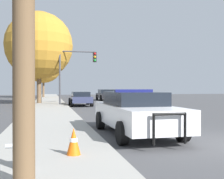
% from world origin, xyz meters
% --- Properties ---
extents(sidewalk_left, '(3.00, 110.00, 0.13)m').
position_xyz_m(sidewalk_left, '(-5.10, 0.00, 0.07)').
color(sidewalk_left, '#A3A099').
rests_on(sidewalk_left, ground_plane).
extents(police_car, '(2.14, 5.14, 1.52)m').
position_xyz_m(police_car, '(-2.25, 2.22, 0.77)').
color(police_car, white).
rests_on(police_car, ground_plane).
extents(fire_hydrant, '(0.49, 0.21, 0.82)m').
position_xyz_m(fire_hydrant, '(-5.63, -1.57, 0.57)').
color(fire_hydrant, '#B7BCC1').
rests_on(fire_hydrant, sidewalk_left).
extents(traffic_light, '(3.30, 0.35, 4.77)m').
position_xyz_m(traffic_light, '(-2.86, 17.92, 3.50)').
color(traffic_light, '#424247').
rests_on(traffic_light, sidewalk_left).
extents(car_background_midblock, '(1.89, 4.12, 1.21)m').
position_xyz_m(car_background_midblock, '(-2.46, 17.36, 0.66)').
color(car_background_midblock, '#333856').
rests_on(car_background_midblock, ground_plane).
extents(car_background_oncoming, '(2.05, 4.69, 1.34)m').
position_xyz_m(car_background_oncoming, '(1.77, 27.15, 0.72)').
color(car_background_oncoming, black).
rests_on(car_background_oncoming, ground_plane).
extents(tree_sidewalk_far, '(5.63, 5.63, 7.76)m').
position_xyz_m(tree_sidewalk_far, '(-5.93, 36.40, 5.07)').
color(tree_sidewalk_far, brown).
rests_on(tree_sidewalk_far, sidewalk_left).
extents(tree_sidewalk_mid, '(6.27, 6.27, 8.50)m').
position_xyz_m(tree_sidewalk_mid, '(-6.01, 20.11, 5.49)').
color(tree_sidewalk_mid, brown).
rests_on(tree_sidewalk_mid, sidewalk_left).
extents(traffic_cone, '(0.31, 0.31, 0.59)m').
position_xyz_m(traffic_cone, '(-4.59, -0.76, 0.43)').
color(traffic_cone, orange).
rests_on(traffic_cone, sidewalk_left).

